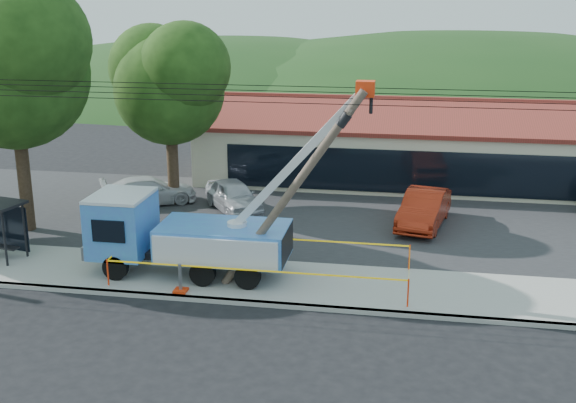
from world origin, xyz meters
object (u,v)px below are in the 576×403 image
(car_red, at_px, (423,228))
(car_silver, at_px, (234,213))
(car_white, at_px, (150,205))
(leaning_pole, at_px, (298,182))
(utility_truck, at_px, (183,233))

(car_red, bearing_deg, car_silver, -173.65)
(car_silver, bearing_deg, car_white, 139.96)
(leaning_pole, xyz_separation_m, car_red, (4.40, 8.00, -4.02))
(utility_truck, bearing_deg, car_white, 118.12)
(car_silver, distance_m, car_red, 8.94)
(leaning_pole, distance_m, car_red, 9.98)
(car_silver, bearing_deg, leaning_pole, -97.27)
(car_silver, xyz_separation_m, car_white, (-4.39, 0.42, 0.00))
(car_silver, height_order, car_white, car_silver)
(car_white, bearing_deg, leaning_pole, -164.22)
(leaning_pole, bearing_deg, car_red, 61.18)
(utility_truck, relative_size, car_red, 2.14)
(car_silver, height_order, car_red, car_red)
(utility_truck, bearing_deg, car_silver, 91.03)
(leaning_pole, relative_size, car_red, 1.49)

